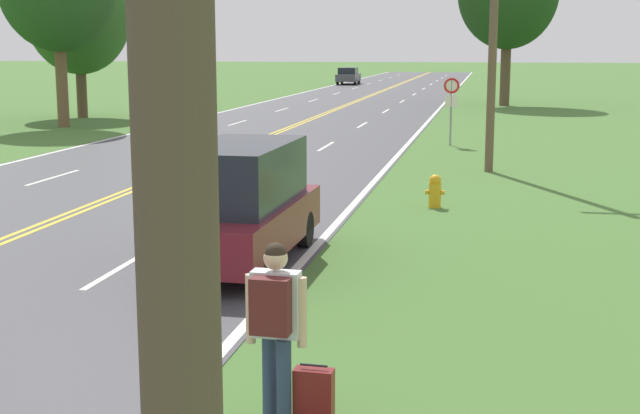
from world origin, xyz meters
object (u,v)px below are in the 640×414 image
(fire_hydrant, at_px, (435,191))
(car_maroon_van_approaching, at_px, (240,203))
(hitchhiker_person, at_px, (275,315))
(suitcase, at_px, (314,396))
(traffic_sign, at_px, (451,94))
(tree_right_cluster, at_px, (78,15))
(car_dark_grey_sedan_mid_near, at_px, (348,76))

(fire_hydrant, height_order, car_maroon_van_approaching, car_maroon_van_approaching)
(hitchhiker_person, xyz_separation_m, suitcase, (0.36, 0.08, -0.81))
(traffic_sign, height_order, tree_right_cluster, tree_right_cluster)
(suitcase, xyz_separation_m, tree_right_cluster, (-18.85, 34.26, 4.84))
(fire_hydrant, bearing_deg, car_maroon_van_approaching, -115.72)
(hitchhiker_person, distance_m, fire_hydrant, 11.96)
(car_maroon_van_approaching, bearing_deg, tree_right_cluster, -149.04)
(traffic_sign, bearing_deg, car_maroon_van_approaching, -97.75)
(car_dark_grey_sedan_mid_near, bearing_deg, fire_hydrant, -170.97)
(tree_right_cluster, height_order, car_maroon_van_approaching, tree_right_cluster)
(traffic_sign, distance_m, tree_right_cluster, 21.50)
(car_maroon_van_approaching, height_order, car_dark_grey_sedan_mid_near, car_maroon_van_approaching)
(hitchhiker_person, relative_size, suitcase, 3.00)
(hitchhiker_person, height_order, car_dark_grey_sedan_mid_near, hitchhiker_person)
(hitchhiker_person, bearing_deg, traffic_sign, 1.19)
(suitcase, height_order, traffic_sign, traffic_sign)
(suitcase, distance_m, car_maroon_van_approaching, 6.52)
(fire_hydrant, relative_size, tree_right_cluster, 0.09)
(suitcase, bearing_deg, car_maroon_van_approaching, 24.35)
(fire_hydrant, distance_m, car_dark_grey_sedan_mid_near, 65.32)
(hitchhiker_person, bearing_deg, car_dark_grey_sedan_mid_near, 10.91)
(hitchhiker_person, xyz_separation_m, car_dark_grey_sedan_mid_near, (-11.60, 76.06, -0.25))
(traffic_sign, distance_m, car_dark_grey_sedan_mid_near, 52.77)
(suitcase, height_order, car_dark_grey_sedan_mid_near, car_dark_grey_sedan_mid_near)
(tree_right_cluster, distance_m, car_maroon_van_approaching, 32.93)
(suitcase, height_order, tree_right_cluster, tree_right_cluster)
(hitchhiker_person, relative_size, tree_right_cluster, 0.22)
(suitcase, distance_m, tree_right_cluster, 39.40)
(fire_hydrant, xyz_separation_m, car_dark_grey_sedan_mid_near, (-12.32, 64.15, 0.45))
(traffic_sign, height_order, car_maroon_van_approaching, traffic_sign)
(traffic_sign, xyz_separation_m, car_maroon_van_approaching, (-2.53, -18.62, -0.83))
(hitchhiker_person, distance_m, traffic_sign, 24.71)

